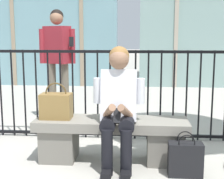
% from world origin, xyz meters
% --- Properties ---
extents(ground_plane, '(60.00, 60.00, 0.00)m').
position_xyz_m(ground_plane, '(0.00, 0.00, 0.00)').
color(ground_plane, '#B2ADA3').
extents(stone_bench, '(1.60, 0.44, 0.45)m').
position_xyz_m(stone_bench, '(0.00, 0.00, 0.27)').
color(stone_bench, gray).
rests_on(stone_bench, ground).
extents(seated_person_with_phone, '(0.52, 0.66, 1.21)m').
position_xyz_m(seated_person_with_phone, '(0.08, -0.13, 0.65)').
color(seated_person_with_phone, black).
rests_on(seated_person_with_phone, ground).
extents(handbag_on_bench, '(0.32, 0.20, 0.38)m').
position_xyz_m(handbag_on_bench, '(-0.58, -0.01, 0.59)').
color(handbag_on_bench, olive).
rests_on(handbag_on_bench, stone_bench).
extents(shopping_bag, '(0.32, 0.16, 0.42)m').
position_xyz_m(shopping_bag, '(0.73, -0.33, 0.17)').
color(shopping_bag, black).
rests_on(shopping_bag, ground).
extents(bystander_at_railing, '(0.55, 0.37, 1.71)m').
position_xyz_m(bystander_at_railing, '(-0.96, 1.60, 1.00)').
color(bystander_at_railing, '#6B6051').
rests_on(bystander_at_railing, ground).
extents(plaza_railing, '(8.52, 0.04, 1.14)m').
position_xyz_m(plaza_railing, '(0.00, 0.77, 0.58)').
color(plaza_railing, black).
rests_on(plaza_railing, ground).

